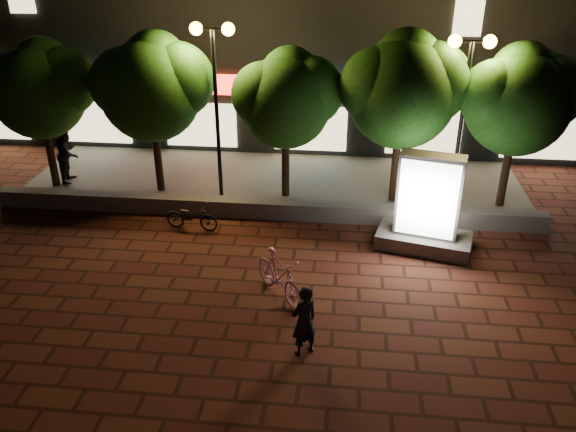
# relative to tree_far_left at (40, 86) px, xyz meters

# --- Properties ---
(ground) EXTENTS (80.00, 80.00, 0.00)m
(ground) POSITION_rel_tree_far_left_xyz_m (6.95, -5.46, -3.29)
(ground) COLOR #53271A
(ground) RESTS_ON ground
(retaining_wall) EXTENTS (16.00, 0.45, 0.50)m
(retaining_wall) POSITION_rel_tree_far_left_xyz_m (6.95, -1.46, -3.04)
(retaining_wall) COLOR slate
(retaining_wall) RESTS_ON ground
(sidewalk) EXTENTS (16.00, 5.00, 0.08)m
(sidewalk) POSITION_rel_tree_far_left_xyz_m (6.95, 1.04, -3.25)
(sidewalk) COLOR slate
(sidewalk) RESTS_ON ground
(building_block) EXTENTS (28.00, 8.12, 11.30)m
(building_block) POSITION_rel_tree_far_left_xyz_m (6.94, 7.53, 1.70)
(building_block) COLOR black
(building_block) RESTS_ON ground
(tree_far_left) EXTENTS (3.36, 2.80, 4.63)m
(tree_far_left) POSITION_rel_tree_far_left_xyz_m (0.00, 0.00, 0.00)
(tree_far_left) COLOR black
(tree_far_left) RESTS_ON sidewalk
(tree_left) EXTENTS (3.60, 3.00, 4.89)m
(tree_left) POSITION_rel_tree_far_left_xyz_m (3.50, 0.00, 0.15)
(tree_left) COLOR black
(tree_left) RESTS_ON sidewalk
(tree_mid) EXTENTS (3.24, 2.70, 4.50)m
(tree_mid) POSITION_rel_tree_far_left_xyz_m (7.50, -0.00, -0.08)
(tree_mid) COLOR black
(tree_mid) RESTS_ON sidewalk
(tree_right) EXTENTS (3.72, 3.10, 5.07)m
(tree_right) POSITION_rel_tree_far_left_xyz_m (10.80, 0.00, 0.27)
(tree_right) COLOR black
(tree_right) RESTS_ON sidewalk
(tree_far_right) EXTENTS (3.48, 2.90, 4.76)m
(tree_far_right) POSITION_rel_tree_far_left_xyz_m (14.00, 0.00, 0.08)
(tree_far_right) COLOR black
(tree_far_right) RESTS_ON sidewalk
(street_lamp_left) EXTENTS (1.26, 0.36, 5.18)m
(street_lamp_left) POSITION_rel_tree_far_left_xyz_m (5.45, -0.26, 0.74)
(street_lamp_left) COLOR black
(street_lamp_left) RESTS_ON sidewalk
(street_lamp_right) EXTENTS (1.26, 0.36, 4.98)m
(street_lamp_right) POSITION_rel_tree_far_left_xyz_m (12.45, -0.26, 0.60)
(street_lamp_right) COLOR black
(street_lamp_right) RESTS_ON sidewalk
(ad_kiosk) EXTENTS (2.62, 1.74, 2.60)m
(ad_kiosk) POSITION_rel_tree_far_left_xyz_m (11.41, -2.79, -2.24)
(ad_kiosk) COLOR slate
(ad_kiosk) RESTS_ON ground
(scooter_pink) EXTENTS (1.57, 1.79, 1.12)m
(scooter_pink) POSITION_rel_tree_far_left_xyz_m (7.91, -5.48, -2.73)
(scooter_pink) COLOR pink
(scooter_pink) RESTS_ON ground
(rider) EXTENTS (0.68, 0.64, 1.56)m
(rider) POSITION_rel_tree_far_left_xyz_m (8.63, -7.36, -2.51)
(rider) COLOR black
(rider) RESTS_ON ground
(scooter_parked) EXTENTS (1.55, 0.69, 0.79)m
(scooter_parked) POSITION_rel_tree_far_left_xyz_m (5.10, -2.46, -2.90)
(scooter_parked) COLOR black
(scooter_parked) RESTS_ON ground
(pedestrian) EXTENTS (0.83, 1.01, 1.89)m
(pedestrian) POSITION_rel_tree_far_left_xyz_m (0.31, 0.34, -2.27)
(pedestrian) COLOR black
(pedestrian) RESTS_ON sidewalk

